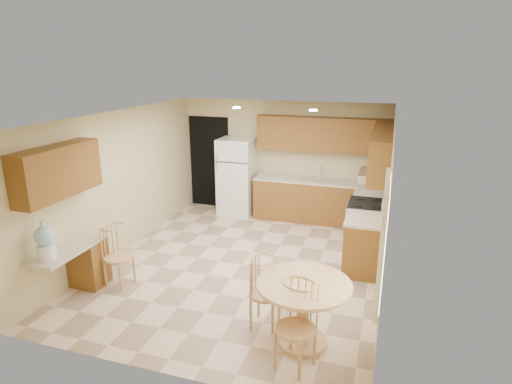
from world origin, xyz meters
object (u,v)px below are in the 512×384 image
(refrigerator, at_px, (237,177))
(water_crock, at_px, (45,242))
(dining_table, at_px, (303,304))
(chair_desk, at_px, (114,252))
(chair_table_b, at_px, (294,323))
(stove, at_px, (366,227))
(chair_table_a, at_px, (263,289))

(refrigerator, height_order, water_crock, refrigerator)
(dining_table, xyz_separation_m, chair_desk, (-2.95, 0.49, 0.04))
(chair_table_b, bearing_deg, refrigerator, -43.55)
(refrigerator, height_order, dining_table, refrigerator)
(chair_desk, bearing_deg, water_crock, -21.00)
(stove, distance_m, dining_table, 3.01)
(refrigerator, bearing_deg, water_crock, -103.19)
(chair_table_a, bearing_deg, refrigerator, -153.08)
(stove, bearing_deg, water_crock, -140.30)
(refrigerator, relative_size, water_crock, 3.17)
(dining_table, xyz_separation_m, chair_table_b, (-0.00, -0.52, 0.08))
(dining_table, relative_size, chair_desk, 1.18)
(refrigerator, xyz_separation_m, dining_table, (2.35, -4.18, -0.31))
(chair_table_a, bearing_deg, stove, 161.82)
(chair_table_b, height_order, chair_desk, chair_table_b)
(stove, height_order, water_crock, water_crock)
(water_crock, bearing_deg, chair_desk, 60.28)
(dining_table, relative_size, chair_table_a, 1.21)
(water_crock, bearing_deg, refrigerator, 76.81)
(dining_table, xyz_separation_m, chair_table_a, (-0.54, 0.16, 0.02))
(chair_table_b, relative_size, water_crock, 1.89)
(stove, relative_size, chair_desk, 1.15)
(refrigerator, bearing_deg, chair_table_a, -65.76)
(chair_table_b, xyz_separation_m, water_crock, (-3.40, 0.22, 0.39))
(stove, distance_m, chair_table_a, 3.00)
(chair_table_a, bearing_deg, water_crock, -78.15)
(water_crock, bearing_deg, stove, 39.70)
(dining_table, relative_size, water_crock, 2.09)
(stove, relative_size, dining_table, 0.98)
(stove, relative_size, chair_table_b, 1.08)
(dining_table, height_order, chair_desk, chair_desk)
(chair_table_a, xyz_separation_m, chair_table_b, (0.54, -0.68, 0.05))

